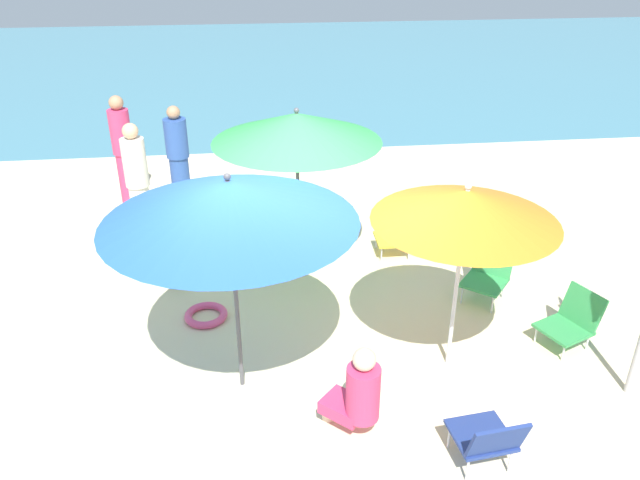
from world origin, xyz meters
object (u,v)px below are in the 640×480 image
object	(u,v)px
beach_chair_b	(488,273)
umbrella_orange	(466,206)
beach_chair_c	(402,232)
person_c	(178,159)
beach_bag	(172,271)
umbrella_blue	(229,202)
person_d	(123,150)
person_a	(358,393)
beach_chair_a	(572,320)
beach_chair_d	(488,438)
person_b	(138,188)
swim_ring	(206,315)
umbrella_green	(297,128)

from	to	relation	value
beach_chair_b	umbrella_orange	bearing A→B (deg)	4.84
beach_chair_c	person_c	bearing A→B (deg)	-29.69
beach_bag	person_c	bearing A→B (deg)	91.12
beach_chair_c	umbrella_orange	bearing A→B (deg)	89.76
beach_chair_c	beach_bag	world-z (taller)	beach_chair_c
umbrella_blue	person_d	bearing A→B (deg)	110.80
person_a	person_c	bearing A→B (deg)	-26.66
umbrella_blue	person_d	size ratio (longest dim) A/B	1.29
beach_chair_a	beach_bag	size ratio (longest dim) A/B	2.08
person_d	beach_chair_c	bearing A→B (deg)	65.82
beach_chair_d	beach_bag	distance (m)	4.20
beach_chair_c	person_b	distance (m)	3.40
beach_chair_b	swim_ring	bearing A→B (deg)	-48.66
beach_chair_b	person_c	size ratio (longest dim) A/B	0.45
beach_chair_d	swim_ring	size ratio (longest dim) A/B	1.28
beach_chair_a	umbrella_orange	bearing A→B (deg)	-15.96
umbrella_blue	umbrella_green	size ratio (longest dim) A/B	1.04
umbrella_orange	beach_chair_c	distance (m)	2.66
person_d	swim_ring	bearing A→B (deg)	26.72
umbrella_green	beach_chair_d	size ratio (longest dim) A/B	3.40
umbrella_blue	beach_bag	xyz separation A→B (m)	(-0.82, 1.94, -1.72)
beach_chair_a	beach_chair_b	size ratio (longest dim) A/B	0.94
person_c	umbrella_green	bearing A→B (deg)	-96.67
beach_chair_c	person_d	size ratio (longest dim) A/B	0.38
beach_chair_d	person_d	world-z (taller)	person_d
person_c	swim_ring	xyz separation A→B (m)	(0.47, -2.96, -0.75)
person_a	beach_chair_c	bearing A→B (deg)	-67.14
person_c	swim_ring	world-z (taller)	person_c
umbrella_green	beach_chair_c	size ratio (longest dim) A/B	3.30
person_d	swim_ring	world-z (taller)	person_d
beach_chair_d	person_c	world-z (taller)	person_c
umbrella_orange	person_d	world-z (taller)	umbrella_orange
umbrella_green	person_d	world-z (taller)	umbrella_green
umbrella_green	person_a	xyz separation A→B (m)	(0.25, -2.83, -1.39)
umbrella_orange	beach_bag	world-z (taller)	umbrella_orange
umbrella_green	person_d	bearing A→B (deg)	135.35
beach_chair_a	person_a	xyz separation A→B (m)	(-2.38, -0.99, 0.15)
umbrella_blue	beach_chair_c	xyz separation A→B (m)	(2.07, 2.35, -1.57)
person_c	beach_chair_a	bearing A→B (deg)	-87.28
person_b	swim_ring	size ratio (longest dim) A/B	3.66
beach_chair_a	beach_bag	xyz separation A→B (m)	(-4.17, 1.69, -0.13)
beach_chair_d	beach_bag	xyz separation A→B (m)	(-2.73, 3.19, -0.17)
umbrella_green	beach_chair_d	xyz separation A→B (m)	(1.19, -3.33, -1.50)
beach_chair_b	beach_bag	size ratio (longest dim) A/B	2.21
beach_chair_c	umbrella_blue	bearing A→B (deg)	49.64
beach_chair_a	beach_chair_c	size ratio (longest dim) A/B	1.07
swim_ring	beach_bag	world-z (taller)	beach_bag
umbrella_blue	person_b	bearing A→B (deg)	113.68
swim_ring	beach_chair_d	bearing A→B (deg)	-45.98
person_b	beach_chair_d	bearing A→B (deg)	-159.05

